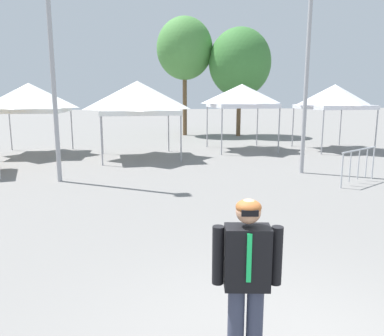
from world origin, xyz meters
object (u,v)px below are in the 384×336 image
at_px(crowd_barrier_near_person, 359,159).
at_px(canopy_tent_far_right, 335,97).
at_px(canopy_tent_behind_center, 242,96).
at_px(tree_behind_tents_right, 240,63).
at_px(tree_behind_tents_left, 185,49).
at_px(light_pole_near_lift, 50,26).
at_px(canopy_tent_left_of_center, 138,98).
at_px(light_pole_opposite_side, 309,39).
at_px(person_foreground, 247,276).
at_px(canopy_tent_far_left, 30,98).

bearing_deg(crowd_barrier_near_person, canopy_tent_far_right, 65.96).
distance_m(canopy_tent_behind_center, tree_behind_tents_right, 6.94).
height_order(canopy_tent_far_right, tree_behind_tents_left, tree_behind_tents_left).
relative_size(canopy_tent_far_right, light_pole_near_lift, 0.39).
distance_m(canopy_tent_left_of_center, crowd_barrier_near_person, 9.10).
relative_size(light_pole_opposite_side, tree_behind_tents_right, 1.14).
bearing_deg(tree_behind_tents_right, person_foreground, -106.68).
distance_m(light_pole_opposite_side, crowd_barrier_near_person, 4.28).
height_order(canopy_tent_behind_center, light_pole_near_lift, light_pole_near_lift).
relative_size(canopy_tent_far_left, person_foreground, 1.85).
relative_size(canopy_tent_far_left, canopy_tent_left_of_center, 0.96).
xyz_separation_m(person_foreground, light_pole_opposite_side, (5.01, 9.11, 3.47)).
xyz_separation_m(tree_behind_tents_left, tree_behind_tents_right, (3.44, -1.10, -0.92)).
height_order(light_pole_near_lift, tree_behind_tents_left, light_pole_near_lift).
distance_m(canopy_tent_far_left, canopy_tent_behind_center, 9.86).
distance_m(canopy_tent_left_of_center, canopy_tent_behind_center, 5.33).
relative_size(light_pole_near_lift, light_pole_opposite_side, 1.05).
height_order(canopy_tent_behind_center, person_foreground, canopy_tent_behind_center).
bearing_deg(light_pole_near_lift, tree_behind_tents_right, 51.87).
bearing_deg(canopy_tent_behind_center, canopy_tent_left_of_center, -162.79).
distance_m(canopy_tent_far_right, light_pole_near_lift, 13.49).
bearing_deg(crowd_barrier_near_person, tree_behind_tents_left, 101.32).
relative_size(canopy_tent_far_right, person_foreground, 1.80).
height_order(canopy_tent_far_left, canopy_tent_behind_center, canopy_tent_far_left).
height_order(canopy_tent_far_right, light_pole_opposite_side, light_pole_opposite_side).
distance_m(person_foreground, light_pole_opposite_side, 10.96).
distance_m(canopy_tent_far_right, tree_behind_tents_right, 7.84).
bearing_deg(light_pole_near_lift, light_pole_opposite_side, -0.54).
distance_m(canopy_tent_far_left, person_foreground, 16.21).
bearing_deg(canopy_tent_behind_center, light_pole_opposite_side, -86.04).
distance_m(canopy_tent_far_left, canopy_tent_left_of_center, 5.11).
distance_m(canopy_tent_behind_center, person_foreground, 15.77).
distance_m(light_pole_near_lift, light_pole_opposite_side, 8.17).
xyz_separation_m(canopy_tent_far_left, person_foreground, (5.25, -15.26, -1.54)).
distance_m(canopy_tent_left_of_center, person_foreground, 13.52).
bearing_deg(person_foreground, canopy_tent_behind_center, 72.94).
xyz_separation_m(person_foreground, tree_behind_tents_right, (6.40, 21.37, 3.71)).
xyz_separation_m(canopy_tent_far_left, canopy_tent_behind_center, (9.85, -0.26, 0.08)).
distance_m(light_pole_opposite_side, tree_behind_tents_left, 13.56).
height_order(canopy_tent_far_right, person_foreground, canopy_tent_far_right).
xyz_separation_m(canopy_tent_far_left, tree_behind_tents_right, (11.65, 6.11, 2.17)).
distance_m(canopy_tent_behind_center, light_pole_near_lift, 9.91).
height_order(canopy_tent_behind_center, tree_behind_tents_right, tree_behind_tents_right).
bearing_deg(tree_behind_tents_right, canopy_tent_left_of_center, -130.92).
bearing_deg(canopy_tent_far_right, canopy_tent_behind_center, 171.70).
xyz_separation_m(canopy_tent_far_left, tree_behind_tents_left, (8.21, 7.20, 3.09)).
bearing_deg(canopy_tent_far_right, light_pole_opposite_side, -128.27).
height_order(canopy_tent_far_left, crowd_barrier_near_person, canopy_tent_far_left).
bearing_deg(canopy_tent_far_left, canopy_tent_left_of_center, -21.11).
xyz_separation_m(canopy_tent_far_right, crowd_barrier_near_person, (-3.14, -7.03, -1.85)).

